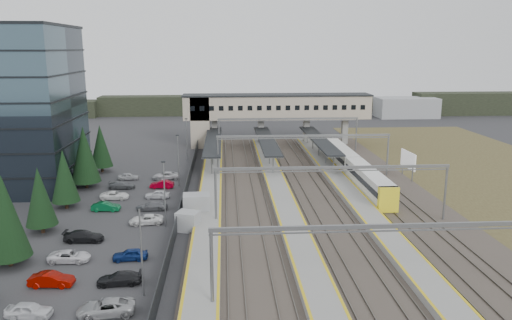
{
  "coord_description": "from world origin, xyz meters",
  "views": [
    {
      "loc": [
        -0.8,
        -64.96,
        20.92
      ],
      "look_at": [
        3.94,
        9.96,
        4.0
      ],
      "focal_mm": 35.0,
      "sensor_mm": 36.0,
      "label": 1
    }
  ],
  "objects": [
    {
      "name": "gantries",
      "position": [
        12.0,
        3.0,
        6.0
      ],
      "size": [
        28.4,
        62.28,
        7.17
      ],
      "color": "slate",
      "rests_on": "ground"
    },
    {
      "name": "rail_corridor",
      "position": [
        9.34,
        5.0,
        0.29
      ],
      "size": [
        34.0,
        90.0,
        0.92
      ],
      "color": "#3B342E",
      "rests_on": "ground"
    },
    {
      "name": "canopies",
      "position": [
        7.0,
        27.0,
        3.92
      ],
      "size": [
        23.1,
        30.0,
        3.28
      ],
      "color": "black",
      "rests_on": "ground"
    },
    {
      "name": "footbridge",
      "position": [
        7.7,
        42.0,
        7.93
      ],
      "size": [
        40.4,
        6.4,
        11.2
      ],
      "color": "#B7A58F",
      "rests_on": "ground"
    },
    {
      "name": "lampposts",
      "position": [
        -8.0,
        1.25,
        4.34
      ],
      "size": [
        0.5,
        53.25,
        8.07
      ],
      "color": "slate",
      "rests_on": "ground"
    },
    {
      "name": "train",
      "position": [
        20.0,
        12.72,
        1.88
      ],
      "size": [
        2.63,
        36.51,
        3.31
      ],
      "color": "silver",
      "rests_on": "ground"
    },
    {
      "name": "fence",
      "position": [
        -6.5,
        5.0,
        1.0
      ],
      "size": [
        0.08,
        90.0,
        2.0
      ],
      "color": "#26282B",
      "rests_on": "ground"
    },
    {
      "name": "relay_cabin_far",
      "position": [
        -5.23,
        -9.33,
        1.14
      ],
      "size": [
        3.06,
        2.81,
        2.28
      ],
      "color": "#949699",
      "rests_on": "ground"
    },
    {
      "name": "relay_cabin_near",
      "position": [
        -4.53,
        -4.02,
        1.4
      ],
      "size": [
        3.47,
        2.62,
        2.8
      ],
      "color": "#949699",
      "rests_on": "ground"
    },
    {
      "name": "treeline_far",
      "position": [
        23.81,
        92.28,
        2.95
      ],
      "size": [
        170.0,
        19.0,
        7.0
      ],
      "color": "black",
      "rests_on": "ground"
    },
    {
      "name": "billboard",
      "position": [
        28.81,
        12.11,
        3.02
      ],
      "size": [
        0.49,
        5.47,
        4.55
      ],
      "color": "slate",
      "rests_on": "ground"
    },
    {
      "name": "ground",
      "position": [
        0.0,
        0.0,
        0.0
      ],
      "size": [
        220.0,
        220.0,
        0.0
      ],
      "primitive_type": "plane",
      "color": "#2B2B2D",
      "rests_on": "ground"
    },
    {
      "name": "conifer_row",
      "position": [
        -22.0,
        -3.86,
        4.84
      ],
      "size": [
        4.42,
        49.82,
        9.5
      ],
      "color": "black",
      "rests_on": "ground"
    },
    {
      "name": "car_park",
      "position": [
        -13.35,
        -7.56,
        0.6
      ],
      "size": [
        10.61,
        44.89,
        1.29
      ],
      "color": "silver",
      "rests_on": "ground"
    }
  ]
}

